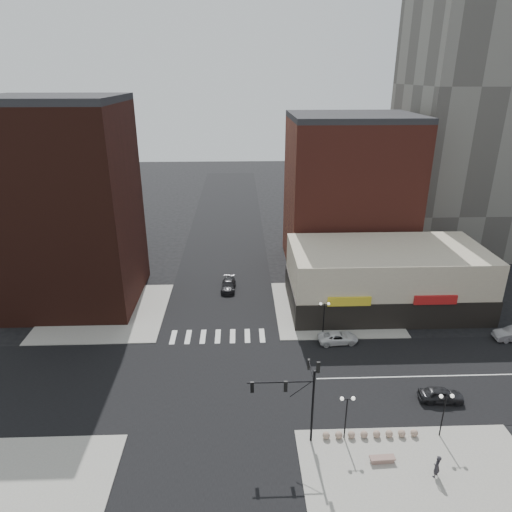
{
  "coord_description": "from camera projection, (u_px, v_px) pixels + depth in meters",
  "views": [
    {
      "loc": [
        2.65,
        -37.06,
        28.16
      ],
      "look_at": [
        4.2,
        5.52,
        11.0
      ],
      "focal_mm": 32.0,
      "sensor_mm": 36.0,
      "label": 1
    }
  ],
  "objects": [
    {
      "name": "sidewalk_ne",
      "position": [
        333.0,
        308.0,
        58.7
      ],
      "size": [
        15.0,
        15.0,
        0.12
      ],
      "primitive_type": "cube",
      "color": "gray",
      "rests_on": "ground"
    },
    {
      "name": "bollard_row",
      "position": [
        370.0,
        434.0,
        37.66
      ],
      "size": [
        7.96,
        0.61,
        0.61
      ],
      "color": "gray",
      "rests_on": "sidewalk_se"
    },
    {
      "name": "building_nw",
      "position": [
        66.0,
        208.0,
        56.63
      ],
      "size": [
        16.0,
        15.0,
        25.0
      ],
      "primitive_type": "cube",
      "color": "#361811",
      "rests_on": "ground"
    },
    {
      "name": "ground",
      "position": [
        215.0,
        381.0,
        44.79
      ],
      "size": [
        240.0,
        240.0,
        0.0
      ],
      "primitive_type": "plane",
      "color": "black",
      "rests_on": "ground"
    },
    {
      "name": "stone_bench",
      "position": [
        382.0,
        459.0,
        35.28
      ],
      "size": [
        1.99,
        0.69,
        0.46
      ],
      "rotation": [
        0.0,
        0.0,
        0.04
      ],
      "color": "#8B6A60",
      "rests_on": "sidewalk_se"
    },
    {
      "name": "building_nw_low",
      "position": [
        24.0,
        222.0,
        72.99
      ],
      "size": [
        20.0,
        18.0,
        12.0
      ],
      "primitive_type": "cube",
      "color": "#361811",
      "rests_on": "ground"
    },
    {
      "name": "building_ne_row",
      "position": [
        385.0,
        282.0,
        58.17
      ],
      "size": [
        24.2,
        12.2,
        8.0
      ],
      "color": "beige",
      "rests_on": "ground"
    },
    {
      "name": "dark_sedan_north",
      "position": [
        228.0,
        285.0,
        63.52
      ],
      "size": [
        2.13,
        4.74,
        1.35
      ],
      "primitive_type": "imported",
      "rotation": [
        0.0,
        0.0,
        -0.05
      ],
      "color": "black",
      "rests_on": "ground"
    },
    {
      "name": "sidewalk_nw",
      "position": [
        106.0,
        312.0,
        57.72
      ],
      "size": [
        15.0,
        15.0,
        0.12
      ],
      "primitive_type": "cube",
      "color": "gray",
      "rests_on": "ground"
    },
    {
      "name": "white_suv",
      "position": [
        338.0,
        337.0,
        51.04
      ],
      "size": [
        4.61,
        2.39,
        1.24
      ],
      "primitive_type": "imported",
      "rotation": [
        0.0,
        0.0,
        1.65
      ],
      "color": "silver",
      "rests_on": "ground"
    },
    {
      "name": "road_ew",
      "position": [
        215.0,
        381.0,
        44.78
      ],
      "size": [
        200.0,
        14.0,
        0.02
      ],
      "primitive_type": "cube",
      "color": "black",
      "rests_on": "ground"
    },
    {
      "name": "road_ns",
      "position": [
        215.0,
        381.0,
        44.78
      ],
      "size": [
        14.0,
        200.0,
        0.02
      ],
      "primitive_type": "cube",
      "color": "black",
      "rests_on": "ground"
    },
    {
      "name": "street_lamp_se_a",
      "position": [
        347.0,
        407.0,
        36.51
      ],
      "size": [
        1.22,
        0.32,
        4.16
      ],
      "color": "black",
      "rests_on": "sidewalk_se"
    },
    {
      "name": "pedestrian",
      "position": [
        437.0,
        466.0,
        33.76
      ],
      "size": [
        0.82,
        0.8,
        1.9
      ],
      "primitive_type": "imported",
      "rotation": [
        0.0,
        0.0,
        3.86
      ],
      "color": "#252328",
      "rests_on": "sidewalk_se"
    },
    {
      "name": "street_lamp_ne",
      "position": [
        324.0,
        310.0,
        51.38
      ],
      "size": [
        1.22,
        0.32,
        4.16
      ],
      "color": "black",
      "rests_on": "sidewalk_ne"
    },
    {
      "name": "building_ne_midrise",
      "position": [
        348.0,
        195.0,
        68.67
      ],
      "size": [
        18.0,
        15.0,
        22.0
      ],
      "primitive_type": "cube",
      "color": "maroon",
      "rests_on": "ground"
    },
    {
      "name": "street_lamp_se_b",
      "position": [
        445.0,
        404.0,
        36.78
      ],
      "size": [
        1.22,
        0.32,
        4.16
      ],
      "color": "black",
      "rests_on": "sidewalk_se"
    },
    {
      "name": "dark_sedan_east",
      "position": [
        441.0,
        395.0,
        41.86
      ],
      "size": [
        4.15,
        1.95,
        1.37
      ],
      "primitive_type": "imported",
      "rotation": [
        0.0,
        0.0,
        1.49
      ],
      "color": "black",
      "rests_on": "ground"
    },
    {
      "name": "traffic_signal",
      "position": [
        301.0,
        390.0,
        35.92
      ],
      "size": [
        5.59,
        3.09,
        7.77
      ],
      "color": "black",
      "rests_on": "ground"
    },
    {
      "name": "sidewalk_se",
      "position": [
        432.0,
        499.0,
        32.33
      ],
      "size": [
        18.0,
        14.0,
        0.12
      ],
      "primitive_type": "cube",
      "color": "gray",
      "rests_on": "ground"
    }
  ]
}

